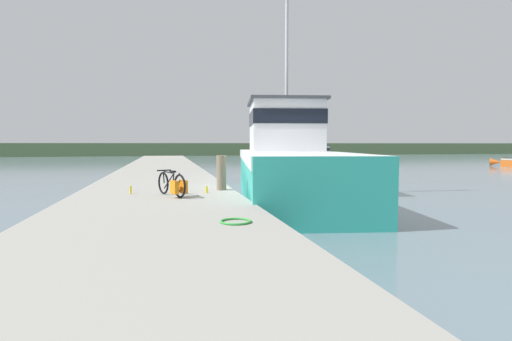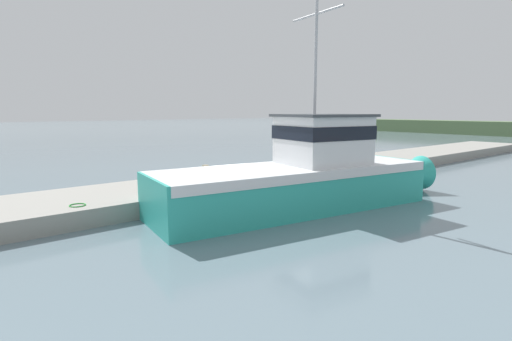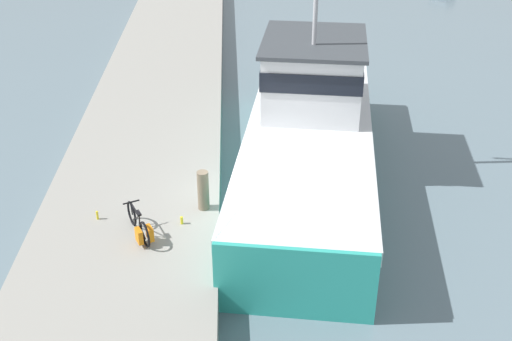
# 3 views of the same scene
# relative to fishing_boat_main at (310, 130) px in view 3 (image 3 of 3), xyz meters

# --- Properties ---
(ground_plane) EXTENTS (320.00, 320.00, 0.00)m
(ground_plane) POSITION_rel_fishing_boat_main_xyz_m (-1.92, -3.07, -1.51)
(ground_plane) COLOR slate
(dock_pier) EXTENTS (4.95, 80.00, 0.74)m
(dock_pier) POSITION_rel_fishing_boat_main_xyz_m (-5.33, -3.07, -1.14)
(dock_pier) COLOR gray
(dock_pier) RESTS_ON ground_plane
(fishing_boat_main) EXTENTS (5.72, 15.24, 9.84)m
(fishing_boat_main) POSITION_rel_fishing_boat_main_xyz_m (0.00, 0.00, 0.00)
(fishing_boat_main) COLOR teal
(fishing_boat_main) RESTS_ON ground_plane
(bicycle_touring) EXTENTS (0.86, 1.61, 0.74)m
(bicycle_touring) POSITION_rel_fishing_boat_main_xyz_m (-4.84, -4.63, -0.44)
(bicycle_touring) COLOR black
(bicycle_touring) RESTS_ON dock_pier
(mooring_post) EXTENTS (0.31, 0.31, 1.14)m
(mooring_post) POSITION_rel_fishing_boat_main_xyz_m (-3.28, -3.27, -0.21)
(mooring_post) COLOR #756651
(mooring_post) RESTS_ON dock_pier
(water_bottle_by_bike) EXTENTS (0.08, 0.08, 0.21)m
(water_bottle_by_bike) POSITION_rel_fishing_boat_main_xyz_m (-3.84, -4.02, -0.67)
(water_bottle_by_bike) COLOR yellow
(water_bottle_by_bike) RESTS_ON dock_pier
(water_bottle_on_curb) EXTENTS (0.06, 0.06, 0.24)m
(water_bottle_on_curb) POSITION_rel_fishing_boat_main_xyz_m (-6.10, -3.70, -0.66)
(water_bottle_on_curb) COLOR yellow
(water_bottle_on_curb) RESTS_ON dock_pier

